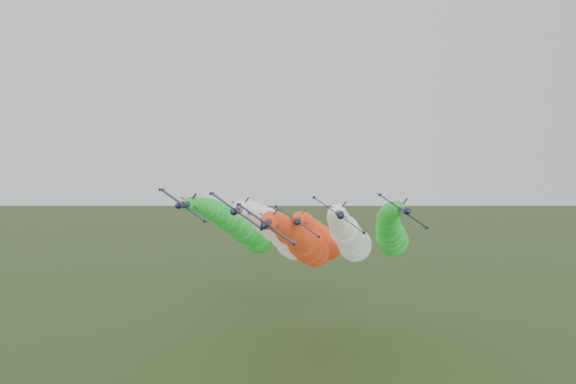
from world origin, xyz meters
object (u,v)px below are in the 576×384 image
Objects in this scene: jet_lead at (303,242)px; jet_inner_left at (282,233)px; jet_inner_right at (348,235)px; jet_trail at (319,238)px; jet_outer_left at (242,227)px; jet_outer_right at (391,231)px.

jet_inner_left is at bearing 121.95° from jet_lead.
jet_trail is (-7.67, 14.93, -2.16)m from jet_inner_right.
jet_inner_left is at bearing -43.52° from jet_outer_left.
jet_lead is 30.26m from jet_outer_right.
jet_outer_left is 23.08m from jet_trail.
jet_inner_right is at bearing 9.62° from jet_inner_left.
jet_lead is at bearing -49.20° from jet_outer_left.
jet_outer_right is (41.51, -1.88, -0.91)m from jet_outer_left.
jet_inner_left reaches higher than jet_outer_right.
jet_inner_right is 1.01× the size of jet_trail.
jet_outer_right is (29.55, 9.47, -0.38)m from jet_inner_left.
jet_inner_right is at bearing 45.14° from jet_lead.
jet_inner_right is (17.55, 2.97, -0.92)m from jet_inner_left.
jet_inner_right is 1.00× the size of jet_outer_left.
jet_outer_right is (12.01, 6.50, 0.54)m from jet_inner_right.
jet_inner_left is 1.01× the size of jet_trail.
jet_trail is (21.84, 6.55, -3.61)m from jet_outer_left.
jet_inner_left is (-5.62, 9.01, 1.34)m from jet_lead.
jet_outer_left reaches higher than jet_trail.
jet_outer_left is (-17.58, 20.36, 1.87)m from jet_lead.
jet_lead is at bearing -142.33° from jet_outer_right.
jet_lead is 10.70m from jet_inner_left.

